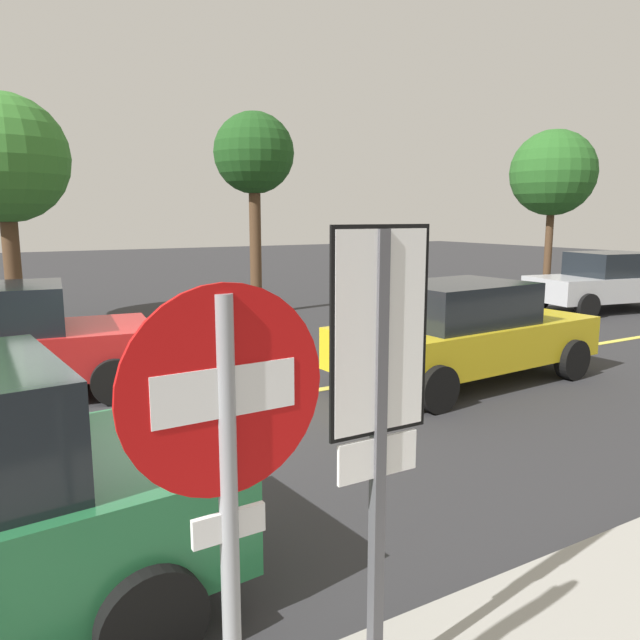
{
  "coord_description": "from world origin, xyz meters",
  "views": [
    {
      "loc": [
        -1.6,
        -7.54,
        2.56
      ],
      "look_at": [
        2.26,
        -0.87,
        1.23
      ],
      "focal_mm": 34.13,
      "sensor_mm": 36.0,
      "label": 1
    }
  ],
  "objects_px": {
    "car_yellow_crossing": "(464,332)",
    "car_red_mid_road": "(5,342)",
    "car_silver_behind_van": "(605,282)",
    "tree_centre_verge": "(3,160)",
    "speed_limit_sign": "(379,386)",
    "stop_sign": "(228,489)",
    "tree_right_verge": "(254,156)",
    "tree_left_verge": "(553,173)"
  },
  "relations": [
    {
      "from": "car_red_mid_road",
      "to": "tree_centre_verge",
      "type": "height_order",
      "value": "tree_centre_verge"
    },
    {
      "from": "speed_limit_sign",
      "to": "car_silver_behind_van",
      "type": "relative_size",
      "value": 0.59
    },
    {
      "from": "car_red_mid_road",
      "to": "tree_centre_verge",
      "type": "bearing_deg",
      "value": 85.17
    },
    {
      "from": "tree_centre_verge",
      "to": "tree_right_verge",
      "type": "distance_m",
      "value": 5.74
    },
    {
      "from": "stop_sign",
      "to": "tree_left_verge",
      "type": "distance_m",
      "value": 19.81
    },
    {
      "from": "tree_right_verge",
      "to": "car_red_mid_road",
      "type": "bearing_deg",
      "value": -140.25
    },
    {
      "from": "stop_sign",
      "to": "car_red_mid_road",
      "type": "height_order",
      "value": "stop_sign"
    },
    {
      "from": "stop_sign",
      "to": "car_yellow_crossing",
      "type": "relative_size",
      "value": 0.53
    },
    {
      "from": "car_yellow_crossing",
      "to": "car_red_mid_road",
      "type": "xyz_separation_m",
      "value": [
        -6.17,
        2.6,
        0.02
      ]
    },
    {
      "from": "stop_sign",
      "to": "car_yellow_crossing",
      "type": "bearing_deg",
      "value": 40.31
    },
    {
      "from": "car_yellow_crossing",
      "to": "tree_right_verge",
      "type": "xyz_separation_m",
      "value": [
        -0.03,
        7.7,
        3.24
      ]
    },
    {
      "from": "stop_sign",
      "to": "car_red_mid_road",
      "type": "relative_size",
      "value": 0.58
    },
    {
      "from": "speed_limit_sign",
      "to": "tree_centre_verge",
      "type": "height_order",
      "value": "tree_centre_verge"
    },
    {
      "from": "tree_centre_verge",
      "to": "tree_right_verge",
      "type": "height_order",
      "value": "tree_centre_verge"
    },
    {
      "from": "car_yellow_crossing",
      "to": "car_silver_behind_van",
      "type": "height_order",
      "value": "car_silver_behind_van"
    },
    {
      "from": "car_red_mid_road",
      "to": "car_yellow_crossing",
      "type": "bearing_deg",
      "value": -22.83
    },
    {
      "from": "speed_limit_sign",
      "to": "car_yellow_crossing",
      "type": "xyz_separation_m",
      "value": [
        4.9,
        4.58,
        -0.97
      ]
    },
    {
      "from": "stop_sign",
      "to": "car_red_mid_road",
      "type": "bearing_deg",
      "value": 92.84
    },
    {
      "from": "speed_limit_sign",
      "to": "car_yellow_crossing",
      "type": "bearing_deg",
      "value": 43.07
    },
    {
      "from": "car_red_mid_road",
      "to": "speed_limit_sign",
      "type": "bearing_deg",
      "value": -79.96
    },
    {
      "from": "stop_sign",
      "to": "tree_right_verge",
      "type": "xyz_separation_m",
      "value": [
        5.76,
        12.62,
        2.43
      ]
    },
    {
      "from": "speed_limit_sign",
      "to": "stop_sign",
      "type": "bearing_deg",
      "value": -159.38
    },
    {
      "from": "stop_sign",
      "to": "car_red_mid_road",
      "type": "distance_m",
      "value": 7.56
    },
    {
      "from": "stop_sign",
      "to": "tree_centre_verge",
      "type": "distance_m",
      "value": 14.05
    },
    {
      "from": "speed_limit_sign",
      "to": "tree_left_verge",
      "type": "relative_size",
      "value": 0.48
    },
    {
      "from": "car_silver_behind_van",
      "to": "tree_centre_verge",
      "type": "xyz_separation_m",
      "value": [
        -13.99,
        5.52,
        3.0
      ]
    },
    {
      "from": "car_yellow_crossing",
      "to": "stop_sign",
      "type": "bearing_deg",
      "value": -139.69
    },
    {
      "from": "tree_left_verge",
      "to": "tree_centre_verge",
      "type": "distance_m",
      "value": 15.83
    },
    {
      "from": "stop_sign",
      "to": "speed_limit_sign",
      "type": "bearing_deg",
      "value": 20.62
    },
    {
      "from": "tree_centre_verge",
      "to": "tree_right_verge",
      "type": "xyz_separation_m",
      "value": [
        5.6,
        -1.26,
        0.24
      ]
    },
    {
      "from": "speed_limit_sign",
      "to": "tree_centre_verge",
      "type": "bearing_deg",
      "value": 93.1
    },
    {
      "from": "stop_sign",
      "to": "tree_left_verge",
      "type": "bearing_deg",
      "value": 36.4
    },
    {
      "from": "stop_sign",
      "to": "car_silver_behind_van",
      "type": "bearing_deg",
      "value": 30.55
    },
    {
      "from": "speed_limit_sign",
      "to": "car_red_mid_road",
      "type": "relative_size",
      "value": 0.63
    },
    {
      "from": "tree_centre_verge",
      "to": "car_silver_behind_van",
      "type": "bearing_deg",
      "value": -21.53
    },
    {
      "from": "car_red_mid_road",
      "to": "tree_right_verge",
      "type": "xyz_separation_m",
      "value": [
        6.14,
        5.1,
        3.22
      ]
    },
    {
      "from": "tree_left_verge",
      "to": "tree_right_verge",
      "type": "distance_m",
      "value": 10.12
    },
    {
      "from": "stop_sign",
      "to": "tree_centre_verge",
      "type": "xyz_separation_m",
      "value": [
        0.16,
        13.88,
        2.2
      ]
    },
    {
      "from": "car_silver_behind_van",
      "to": "car_red_mid_road",
      "type": "relative_size",
      "value": 1.06
    },
    {
      "from": "car_yellow_crossing",
      "to": "tree_centre_verge",
      "type": "bearing_deg",
      "value": 122.15
    },
    {
      "from": "tree_left_verge",
      "to": "car_yellow_crossing",
      "type": "bearing_deg",
      "value": -146.05
    },
    {
      "from": "stop_sign",
      "to": "tree_right_verge",
      "type": "distance_m",
      "value": 14.08
    }
  ]
}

